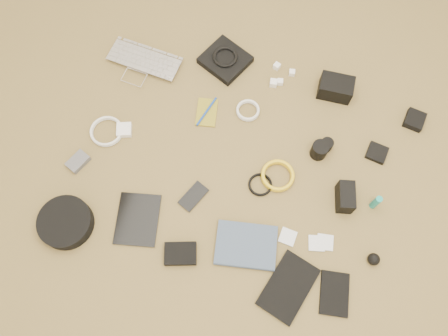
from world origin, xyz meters
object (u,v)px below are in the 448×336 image
(paperback, at_px, (244,268))
(laptop, at_px, (140,68))
(dslr_camera, at_px, (336,88))
(tablet, at_px, (138,219))
(phone, at_px, (193,196))
(headphone_case, at_px, (66,223))

(paperback, bearing_deg, laptop, 33.63)
(laptop, height_order, dslr_camera, dslr_camera)
(tablet, bearing_deg, phone, 28.02)
(dslr_camera, xyz_separation_m, headphone_case, (-0.89, -0.90, -0.01))
(dslr_camera, xyz_separation_m, paperback, (-0.17, -0.86, -0.03))
(laptop, relative_size, phone, 2.71)
(dslr_camera, bearing_deg, tablet, -131.04)
(dslr_camera, bearing_deg, headphone_case, -137.50)
(dslr_camera, relative_size, headphone_case, 0.69)
(dslr_camera, distance_m, phone, 0.79)
(phone, bearing_deg, paperback, -15.02)
(laptop, xyz_separation_m, phone, (0.42, -0.51, -0.01))
(laptop, xyz_separation_m, dslr_camera, (0.87, 0.14, 0.03))
(headphone_case, bearing_deg, laptop, 88.79)
(tablet, relative_size, phone, 1.73)
(laptop, distance_m, headphone_case, 0.76)
(headphone_case, relative_size, paperback, 0.90)
(dslr_camera, distance_m, paperback, 0.88)
(phone, xyz_separation_m, headphone_case, (-0.44, -0.26, 0.02))
(phone, xyz_separation_m, paperback, (0.28, -0.22, 0.01))
(dslr_camera, relative_size, tablet, 0.68)
(headphone_case, bearing_deg, dslr_camera, 45.51)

